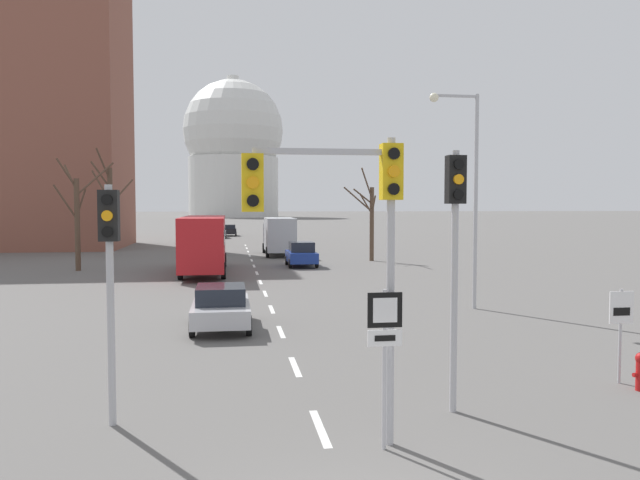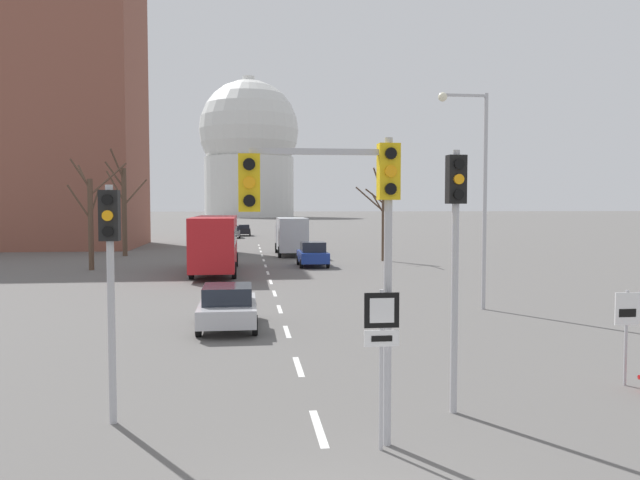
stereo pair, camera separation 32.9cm
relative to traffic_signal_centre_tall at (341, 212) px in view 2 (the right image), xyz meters
name	(u,v)px [view 2 (the right image)]	position (x,y,z in m)	size (l,w,h in m)	color
lane_stripe_0	(319,428)	(-0.28, 0.96, -4.07)	(0.16, 2.00, 0.01)	silver
lane_stripe_1	(298,366)	(-0.28, 5.46, -4.07)	(0.16, 2.00, 0.01)	silver
lane_stripe_2	(287,332)	(-0.28, 9.96, -4.07)	(0.16, 2.00, 0.01)	silver
lane_stripe_3	(280,309)	(-0.28, 14.46, -4.07)	(0.16, 2.00, 0.01)	silver
lane_stripe_4	(275,293)	(-0.28, 18.96, -4.07)	(0.16, 2.00, 0.01)	silver
lane_stripe_5	(271,282)	(-0.28, 23.46, -4.07)	(0.16, 2.00, 0.01)	silver
lane_stripe_6	(268,273)	(-0.28, 27.96, -4.07)	(0.16, 2.00, 0.01)	silver
lane_stripe_7	(266,266)	(-0.28, 32.46, -4.07)	(0.16, 2.00, 0.01)	silver
lane_stripe_8	(264,260)	(-0.28, 36.96, -4.07)	(0.16, 2.00, 0.01)	silver
lane_stripe_9	(262,255)	(-0.28, 41.46, -4.07)	(0.16, 2.00, 0.01)	silver
lane_stripe_10	(261,251)	(-0.28, 45.96, -4.07)	(0.16, 2.00, 0.01)	silver
lane_stripe_11	(260,248)	(-0.28, 50.46, -4.07)	(0.16, 2.00, 0.01)	silver
lane_stripe_12	(259,245)	(-0.28, 54.96, -4.07)	(0.16, 2.00, 0.01)	silver
traffic_signal_centre_tall	(341,212)	(0.00, 0.00, 0.00)	(2.73, 0.34, 5.34)	#B2B2B7
traffic_signal_near_right	(456,231)	(2.53, 1.50, -0.40)	(0.36, 0.34, 5.28)	#B2B2B7
traffic_signal_near_left	(110,257)	(-4.17, 1.69, -0.87)	(0.36, 0.34, 4.58)	#B2B2B7
route_sign_post	(381,341)	(0.66, -0.21, -2.18)	(0.60, 0.08, 2.77)	#B2B2B7
speed_limit_sign	(627,321)	(7.13, 2.87, -2.57)	(0.60, 0.08, 2.23)	#B2B2B7
street_lamp_right	(477,179)	(7.52, 13.46, 1.17)	(2.04, 0.36, 8.61)	#B2B2B7
sedan_near_left	(228,306)	(-2.24, 10.77, -3.31)	(1.97, 4.19, 1.48)	#B7B7BC
sedan_near_right	(313,254)	(2.91, 31.66, -3.23)	(1.96, 3.94, 1.70)	navy
sedan_mid_centre	(244,230)	(-1.85, 75.19, -3.30)	(1.77, 4.05, 1.53)	black
sedan_far_left	(233,232)	(-3.24, 69.67, -3.28)	(1.87, 4.47, 1.56)	slate
sedan_far_right	(222,245)	(-3.60, 42.41, -3.22)	(1.90, 4.48, 1.64)	silver
city_bus	(215,240)	(-3.48, 28.38, -2.02)	(2.66, 10.80, 3.48)	red
delivery_truck	(291,235)	(2.16, 41.37, -2.37)	(2.44, 7.20, 3.14)	#333842
bare_tree_left_near	(124,207)	(-11.56, 42.33, -0.03)	(3.25, 3.04, 8.72)	brown
bare_tree_right_near	(382,219)	(8.55, 35.26, -0.91)	(2.13, 2.38, 6.94)	brown
bare_tree_left_far	(91,217)	(-11.51, 31.03, -0.66)	(3.37, 1.94, 7.13)	brown
capitol_dome	(249,149)	(-0.28, 211.49, 19.87)	(34.79, 34.79, 49.15)	silver
apartment_block_left	(45,104)	(-21.28, 54.50, 10.11)	(18.00, 14.00, 28.37)	brown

